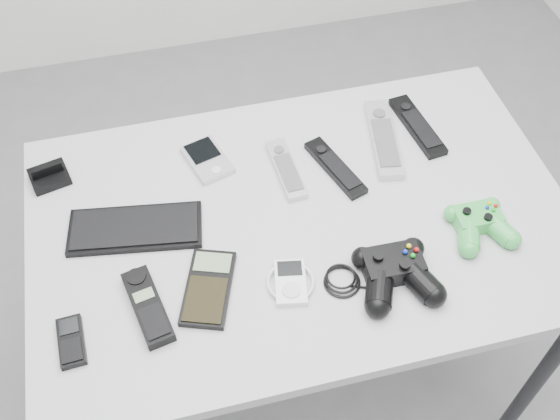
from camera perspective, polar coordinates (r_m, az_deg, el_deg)
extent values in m
plane|color=slate|center=(2.01, -0.22, -16.61)|extent=(3.50, 3.50, 0.00)
cube|color=#AFAFB2|center=(1.40, 1.93, -1.04)|extent=(1.15, 0.74, 0.03)
cylinder|color=black|center=(1.76, 21.64, -13.39)|extent=(0.04, 0.04, 0.74)
cylinder|color=black|center=(1.90, -16.45, -3.67)|extent=(0.04, 0.04, 0.74)
cylinder|color=black|center=(2.03, 13.61, 2.14)|extent=(0.04, 0.04, 0.74)
cube|color=black|center=(1.39, -12.49, -1.55)|extent=(0.29, 0.16, 0.02)
cube|color=black|center=(1.53, -19.54, 3.03)|extent=(0.10, 0.09, 0.04)
cube|color=#BCBBC3|center=(1.49, -6.35, 4.42)|extent=(0.11, 0.14, 0.02)
cube|color=#BCBBC3|center=(1.47, 0.53, 3.61)|extent=(0.06, 0.18, 0.02)
cube|color=black|center=(1.47, 4.84, 3.74)|extent=(0.10, 0.19, 0.02)
cube|color=black|center=(1.59, 11.87, 7.21)|extent=(0.07, 0.21, 0.02)
cube|color=#B8B7BE|center=(1.55, 9.01, 6.20)|extent=(0.10, 0.25, 0.02)
cube|color=black|center=(1.28, -17.73, -10.83)|extent=(0.05, 0.10, 0.02)
cube|color=black|center=(1.28, -11.44, -8.21)|extent=(0.09, 0.18, 0.03)
cube|color=black|center=(1.29, -6.26, -6.75)|extent=(0.14, 0.19, 0.02)
cube|color=white|center=(1.29, 0.93, -6.29)|extent=(0.11, 0.12, 0.02)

